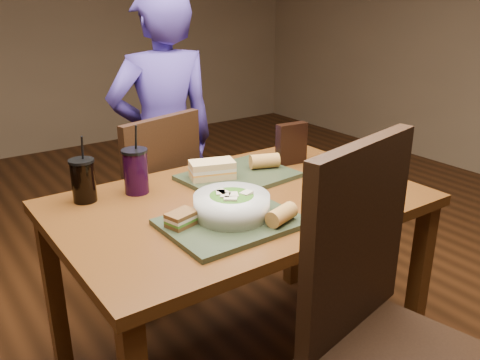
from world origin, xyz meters
name	(u,v)px	position (x,y,z in m)	size (l,w,h in m)	color
dining_table	(240,221)	(0.00, 0.00, 0.66)	(1.30, 0.85, 0.75)	#562F11
chair_near	(382,322)	(0.01, -0.66, 0.61)	(0.56, 0.56, 1.09)	black
chair_far	(155,203)	(-0.05, 0.60, 0.53)	(0.51, 0.51, 0.96)	black
diner	(165,143)	(0.12, 0.81, 0.74)	(0.54, 0.36, 1.49)	#413085
tray_near	(231,223)	(-0.15, -0.17, 0.76)	(0.42, 0.32, 0.02)	#262F1C
tray_far	(238,176)	(0.11, 0.17, 0.76)	(0.42, 0.32, 0.02)	#262F1C
salad_bowl	(232,204)	(-0.13, -0.14, 0.81)	(0.25, 0.25, 0.08)	silver
soup_bowl	(351,183)	(0.37, -0.19, 0.78)	(0.21, 0.21, 0.07)	white
sandwich_near	(182,219)	(-0.30, -0.11, 0.79)	(0.11, 0.09, 0.04)	#593819
sandwich_far	(212,169)	(0.01, 0.20, 0.80)	(0.19, 0.14, 0.07)	tan
baguette_near	(282,215)	(-0.03, -0.27, 0.80)	(0.05, 0.05, 0.11)	#AD7533
baguette_far	(265,161)	(0.24, 0.17, 0.80)	(0.06, 0.06, 0.12)	#AD7533
cup_cola	(83,180)	(-0.46, 0.30, 0.83)	(0.09, 0.09, 0.24)	black
cup_berry	(136,171)	(-0.28, 0.27, 0.83)	(0.09, 0.09, 0.26)	black
chip_bag	(291,144)	(0.40, 0.19, 0.84)	(0.14, 0.04, 0.18)	black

